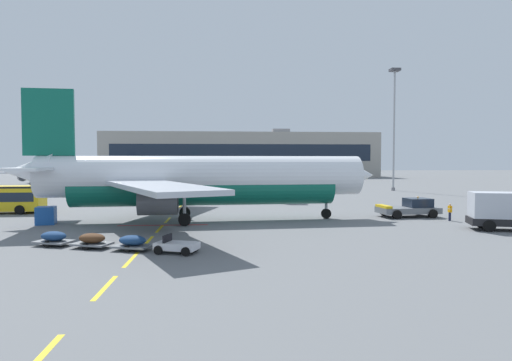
% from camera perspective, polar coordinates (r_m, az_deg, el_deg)
% --- Properties ---
extents(ground, '(400.00, 400.00, 0.00)m').
position_cam_1_polar(ground, '(60.51, 11.72, -2.95)').
color(ground, slate).
extents(apron_paint_markings, '(8.00, 95.78, 0.01)m').
position_cam_1_polar(apron_paint_markings, '(55.18, -9.84, -3.46)').
color(apron_paint_markings, yellow).
rests_on(apron_paint_markings, ground).
extents(airliner_foreground, '(34.82, 34.52, 12.20)m').
position_cam_1_polar(airliner_foreground, '(42.39, -7.26, 0.09)').
color(airliner_foreground, white).
rests_on(airliner_foreground, ground).
extents(pushback_tug, '(6.21, 3.59, 2.08)m').
position_cam_1_polar(pushback_tug, '(48.23, 19.17, -3.36)').
color(pushback_tug, slate).
rests_on(pushback_tug, ground).
extents(airliner_mid_left, '(24.33, 25.86, 9.64)m').
position_cam_1_polar(airliner_mid_left, '(118.30, -25.94, 1.03)').
color(airliner_mid_left, silver).
rests_on(airliner_mid_left, ground).
extents(catering_truck, '(7.39, 4.26, 3.14)m').
position_cam_1_polar(catering_truck, '(42.25, 29.99, -3.37)').
color(catering_truck, black).
rests_on(catering_truck, ground).
extents(fuel_service_truck, '(3.39, 7.26, 3.14)m').
position_cam_1_polar(fuel_service_truck, '(62.87, 4.16, -1.20)').
color(fuel_service_truck, black).
rests_on(fuel_service_truck, ground).
extents(baggage_train, '(11.41, 5.31, 1.14)m').
position_cam_1_polar(baggage_train, '(30.56, -17.95, -7.41)').
color(baggage_train, silver).
rests_on(baggage_train, ground).
extents(ground_crew_worker, '(0.33, 0.67, 1.66)m').
position_cam_1_polar(ground_crew_worker, '(46.44, 23.62, -3.61)').
color(ground_crew_worker, '#191E38').
rests_on(ground_crew_worker, ground).
extents(uld_cargo_container, '(1.85, 1.82, 1.60)m').
position_cam_1_polar(uld_cargo_container, '(44.54, -25.35, -4.08)').
color(uld_cargo_container, '#194C9E').
rests_on(uld_cargo_container, ground).
extents(apron_light_mast_far, '(1.80, 1.80, 23.27)m').
position_cam_1_polar(apron_light_mast_far, '(89.66, 17.32, 8.10)').
color(apron_light_mast_far, slate).
rests_on(apron_light_mast_far, ground).
extents(terminal_satellite, '(94.08, 21.04, 16.99)m').
position_cam_1_polar(terminal_satellite, '(157.63, -1.90, 3.27)').
color(terminal_satellite, '#9E998E').
rests_on(terminal_satellite, ground).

